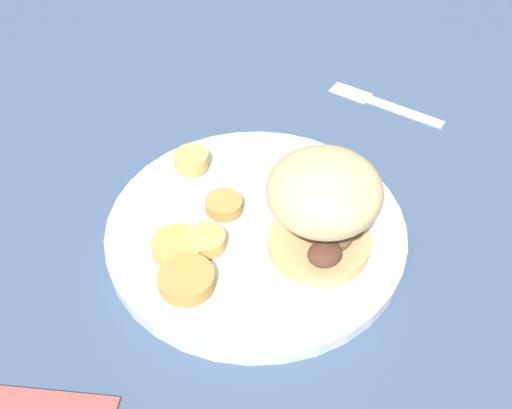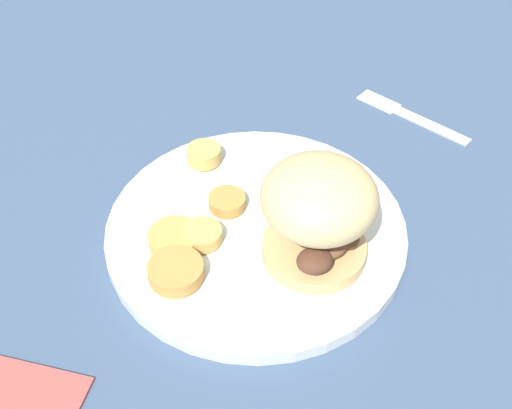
{
  "view_description": "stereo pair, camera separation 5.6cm",
  "coord_description": "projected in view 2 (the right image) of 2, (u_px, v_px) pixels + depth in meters",
  "views": [
    {
      "loc": [
        0.29,
        -0.27,
        0.43
      ],
      "look_at": [
        0.0,
        0.0,
        0.04
      ],
      "focal_mm": 42.0,
      "sensor_mm": 36.0,
      "label": 1
    },
    {
      "loc": [
        0.33,
        -0.22,
        0.43
      ],
      "look_at": [
        0.0,
        0.0,
        0.04
      ],
      "focal_mm": 42.0,
      "sensor_mm": 36.0,
      "label": 2
    }
  ],
  "objects": [
    {
      "name": "potato_round_0",
      "position": [
        227.0,
        202.0,
        0.59
      ],
      "size": [
        0.04,
        0.04,
        0.01
      ],
      "primitive_type": "cylinder",
      "color": "#BC8942",
      "rests_on": "dinner_plate"
    },
    {
      "name": "ground_plane",
      "position": [
        256.0,
        234.0,
        0.59
      ],
      "size": [
        4.0,
        4.0,
        0.0
      ],
      "primitive_type": "plane",
      "color": "#3D5170"
    },
    {
      "name": "potato_round_3",
      "position": [
        176.0,
        271.0,
        0.52
      ],
      "size": [
        0.05,
        0.05,
        0.01
      ],
      "primitive_type": "cylinder",
      "color": "#BC8942",
      "rests_on": "dinner_plate"
    },
    {
      "name": "fork",
      "position": [
        411.0,
        116.0,
        0.72
      ],
      "size": [
        0.15,
        0.05,
        0.0
      ],
      "color": "silver",
      "rests_on": "ground_plane"
    },
    {
      "name": "potato_round_4",
      "position": [
        204.0,
        155.0,
        0.63
      ],
      "size": [
        0.04,
        0.04,
        0.02
      ],
      "primitive_type": "cylinder",
      "color": "tan",
      "rests_on": "dinner_plate"
    },
    {
      "name": "dinner_plate",
      "position": [
        256.0,
        228.0,
        0.58
      ],
      "size": [
        0.29,
        0.29,
        0.02
      ],
      "color": "silver",
      "rests_on": "ground_plane"
    },
    {
      "name": "potato_round_1",
      "position": [
        203.0,
        235.0,
        0.55
      ],
      "size": [
        0.04,
        0.04,
        0.01
      ],
      "primitive_type": "cylinder",
      "color": "tan",
      "rests_on": "dinner_plate"
    },
    {
      "name": "potato_round_2",
      "position": [
        174.0,
        238.0,
        0.55
      ],
      "size": [
        0.05,
        0.05,
        0.01
      ],
      "primitive_type": "cylinder",
      "color": "tan",
      "rests_on": "dinner_plate"
    },
    {
      "name": "sandwich",
      "position": [
        319.0,
        211.0,
        0.51
      ],
      "size": [
        0.1,
        0.1,
        0.1
      ],
      "color": "tan",
      "rests_on": "dinner_plate"
    }
  ]
}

